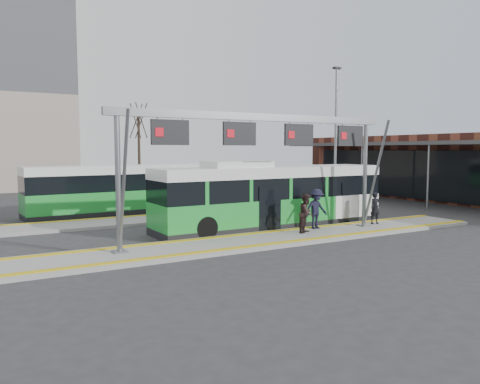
# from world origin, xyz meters

# --- Properties ---
(ground) EXTENTS (120.00, 120.00, 0.00)m
(ground) POSITION_xyz_m (0.00, 0.00, 0.00)
(ground) COLOR #2D2D30
(ground) RESTS_ON ground
(platform_main) EXTENTS (22.00, 3.00, 0.15)m
(platform_main) POSITION_xyz_m (0.00, 0.00, 0.07)
(platform_main) COLOR gray
(platform_main) RESTS_ON ground
(platform_second) EXTENTS (20.00, 3.00, 0.15)m
(platform_second) POSITION_xyz_m (-4.00, 8.00, 0.07)
(platform_second) COLOR gray
(platform_second) RESTS_ON ground
(tactile_main) EXTENTS (22.00, 2.65, 0.02)m
(tactile_main) POSITION_xyz_m (0.00, 0.00, 0.16)
(tactile_main) COLOR gold
(tactile_main) RESTS_ON platform_main
(tactile_second) EXTENTS (20.00, 0.35, 0.02)m
(tactile_second) POSITION_xyz_m (-4.00, 9.15, 0.16)
(tactile_second) COLOR gold
(tactile_second) RESTS_ON platform_second
(gantry) EXTENTS (13.00, 1.68, 5.20)m
(gantry) POSITION_xyz_m (-0.35, 0.25, 4.30)
(gantry) COLOR slate
(gantry) RESTS_ON platform_main
(hero_bus) EXTENTS (12.16, 2.79, 3.33)m
(hero_bus) POSITION_xyz_m (1.78, 2.85, 1.52)
(hero_bus) COLOR black
(hero_bus) RESTS_ON ground
(bg_bus_green) EXTENTS (11.81, 3.13, 2.92)m
(bg_bus_green) POSITION_xyz_m (-2.95, 11.56, 1.44)
(bg_bus_green) COLOR black
(bg_bus_green) RESTS_ON ground
(passenger_a) EXTENTS (0.63, 0.47, 1.59)m
(passenger_a) POSITION_xyz_m (6.41, 0.45, 0.95)
(passenger_a) COLOR black
(passenger_a) RESTS_ON platform_main
(passenger_b) EXTENTS (1.07, 1.01, 1.75)m
(passenger_b) POSITION_xyz_m (1.89, 0.19, 1.02)
(passenger_b) COLOR #2D1F1E
(passenger_b) RESTS_ON platform_main
(passenger_c) EXTENTS (1.23, 0.74, 1.87)m
(passenger_c) POSITION_xyz_m (2.93, 0.80, 1.09)
(passenger_c) COLOR black
(passenger_c) RESTS_ON platform_main
(tree_left) EXTENTS (1.40, 1.40, 9.17)m
(tree_left) POSITION_xyz_m (-5.91, 32.62, 6.95)
(tree_left) COLOR #382B21
(tree_left) RESTS_ON ground
(tree_mid) EXTENTS (1.40, 1.40, 8.98)m
(tree_mid) POSITION_xyz_m (4.23, 31.49, 6.81)
(tree_mid) COLOR #382B21
(tree_mid) RESTS_ON ground
(lamp_east) EXTENTS (0.50, 0.25, 8.83)m
(lamp_east) POSITION_xyz_m (8.37, 5.72, 4.66)
(lamp_east) COLOR slate
(lamp_east) RESTS_ON ground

